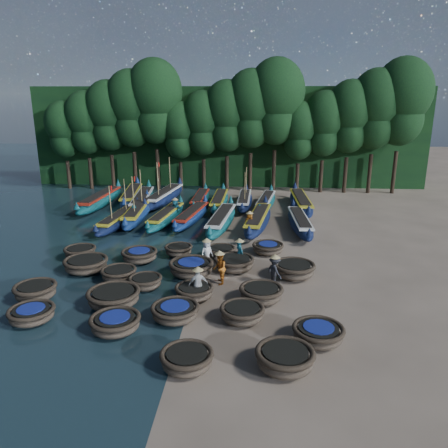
# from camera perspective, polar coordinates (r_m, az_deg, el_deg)

# --- Properties ---
(ground) EXTENTS (120.00, 120.00, 0.00)m
(ground) POSITION_cam_1_polar(r_m,az_deg,el_deg) (24.59, -2.87, -5.57)
(ground) COLOR gray
(ground) RESTS_ON ground
(foliage_wall) EXTENTS (40.00, 3.00, 10.00)m
(foliage_wall) POSITION_cam_1_polar(r_m,az_deg,el_deg) (46.37, 0.55, 11.35)
(foliage_wall) COLOR black
(foliage_wall) RESTS_ON ground
(coracle_3) EXTENTS (2.13, 2.13, 0.71)m
(coracle_3) POSITION_cam_1_polar(r_m,az_deg,el_deg) (15.98, -4.87, -17.21)
(coracle_3) COLOR brown
(coracle_3) RESTS_ON ground
(coracle_4) EXTENTS (2.31, 2.31, 0.80)m
(coracle_4) POSITION_cam_1_polar(r_m,az_deg,el_deg) (16.02, 7.97, -17.01)
(coracle_4) COLOR brown
(coracle_4) RESTS_ON ground
(coracle_5) EXTENTS (2.02, 2.02, 0.66)m
(coracle_5) POSITION_cam_1_polar(r_m,az_deg,el_deg) (20.47, -23.83, -10.70)
(coracle_5) COLOR brown
(coracle_5) RESTS_ON ground
(coracle_6) EXTENTS (2.39, 2.39, 0.72)m
(coracle_6) POSITION_cam_1_polar(r_m,az_deg,el_deg) (18.57, -14.01, -12.45)
(coracle_6) COLOR brown
(coracle_6) RESTS_ON ground
(coracle_7) EXTENTS (2.13, 2.13, 0.69)m
(coracle_7) POSITION_cam_1_polar(r_m,az_deg,el_deg) (19.03, -6.39, -11.30)
(coracle_7) COLOR brown
(coracle_7) RESTS_ON ground
(coracle_8) EXTENTS (2.26, 2.26, 0.71)m
(coracle_8) POSITION_cam_1_polar(r_m,az_deg,el_deg) (18.81, 2.39, -11.54)
(coracle_8) COLOR brown
(coracle_8) RESTS_ON ground
(coracle_9) EXTENTS (2.32, 2.32, 0.70)m
(coracle_9) POSITION_cam_1_polar(r_m,az_deg,el_deg) (17.76, 12.21, -13.79)
(coracle_9) COLOR brown
(coracle_9) RESTS_ON ground
(coracle_10) EXTENTS (2.00, 2.00, 0.78)m
(coracle_10) POSITION_cam_1_polar(r_m,az_deg,el_deg) (22.41, -23.41, -8.05)
(coracle_10) COLOR brown
(coracle_10) RESTS_ON ground
(coracle_11) EXTENTS (2.98, 2.98, 0.79)m
(coracle_11) POSITION_cam_1_polar(r_m,az_deg,el_deg) (20.67, -14.22, -9.22)
(coracle_11) COLOR brown
(coracle_11) RESTS_ON ground
(coracle_12) EXTENTS (1.69, 1.69, 0.65)m
(coracle_12) POSITION_cam_1_polar(r_m,az_deg,el_deg) (22.08, -10.22, -7.45)
(coracle_12) COLOR brown
(coracle_12) RESTS_ON ground
(coracle_13) EXTENTS (2.09, 2.09, 0.70)m
(coracle_13) POSITION_cam_1_polar(r_m,az_deg,el_deg) (20.70, -3.90, -8.82)
(coracle_13) COLOR brown
(coracle_13) RESTS_ON ground
(coracle_14) EXTENTS (2.53, 2.53, 0.76)m
(coracle_14) POSITION_cam_1_polar(r_m,az_deg,el_deg) (20.51, 4.88, -9.01)
(coracle_14) COLOR brown
(coracle_14) RESTS_ON ground
(coracle_15) EXTENTS (2.80, 2.80, 0.78)m
(coracle_15) POSITION_cam_1_polar(r_m,az_deg,el_deg) (24.83, -17.58, -5.04)
(coracle_15) COLOR brown
(coracle_15) RESTS_ON ground
(coracle_16) EXTENTS (1.85, 1.85, 0.67)m
(coracle_16) POSITION_cam_1_polar(r_m,az_deg,el_deg) (23.28, -13.57, -6.33)
(coracle_16) COLOR brown
(coracle_16) RESTS_ON ground
(coracle_17) EXTENTS (2.39, 2.39, 0.82)m
(coracle_17) POSITION_cam_1_polar(r_m,az_deg,el_deg) (23.24, -4.29, -5.69)
(coracle_17) COLOR brown
(coracle_17) RESTS_ON ground
(coracle_18) EXTENTS (2.59, 2.59, 0.76)m
(coracle_18) POSITION_cam_1_polar(r_m,az_deg,el_deg) (23.86, 1.36, -5.14)
(coracle_18) COLOR brown
(coracle_18) RESTS_ON ground
(coracle_19) EXTENTS (2.23, 2.23, 0.81)m
(coracle_19) POSITION_cam_1_polar(r_m,az_deg,el_deg) (23.24, 9.15, -5.88)
(coracle_19) COLOR brown
(coracle_19) RESTS_ON ground
(coracle_20) EXTENTS (2.15, 2.15, 0.71)m
(coracle_20) POSITION_cam_1_polar(r_m,az_deg,el_deg) (26.91, -18.28, -3.50)
(coracle_20) COLOR brown
(coracle_20) RESTS_ON ground
(coracle_21) EXTENTS (2.08, 2.08, 0.72)m
(coracle_21) POSITION_cam_1_polar(r_m,az_deg,el_deg) (25.52, -10.99, -4.02)
(coracle_21) COLOR brown
(coracle_21) RESTS_ON ground
(coracle_22) EXTENTS (1.81, 1.81, 0.67)m
(coracle_22) POSITION_cam_1_polar(r_m,az_deg,el_deg) (26.08, -5.95, -3.40)
(coracle_22) COLOR brown
(coracle_22) RESTS_ON ground
(coracle_23) EXTENTS (1.88, 1.88, 0.67)m
(coracle_23) POSITION_cam_1_polar(r_m,az_deg,el_deg) (25.68, -0.41, -3.64)
(coracle_23) COLOR brown
(coracle_23) RESTS_ON ground
(coracle_24) EXTENTS (2.02, 2.02, 0.65)m
(coracle_24) POSITION_cam_1_polar(r_m,az_deg,el_deg) (26.46, 5.76, -3.12)
(coracle_24) COLOR brown
(coracle_24) RESTS_ON ground
(long_boat_2) EXTENTS (2.17, 7.75, 3.31)m
(long_boat_2) POSITION_cam_1_polar(r_m,az_deg,el_deg) (32.61, -13.54, 0.59)
(long_boat_2) COLOR #10143E
(long_boat_2) RESTS_ON ground
(long_boat_3) EXTENTS (2.01, 8.67, 3.69)m
(long_boat_3) POSITION_cam_1_polar(r_m,az_deg,el_deg) (33.92, -11.22, 1.47)
(long_boat_3) COLOR navy
(long_boat_3) RESTS_ON ground
(long_boat_4) EXTENTS (2.36, 7.64, 1.36)m
(long_boat_4) POSITION_cam_1_polar(r_m,az_deg,el_deg) (32.73, -7.59, 0.96)
(long_boat_4) COLOR #0E4B53
(long_boat_4) RESTS_ON ground
(long_boat_5) EXTENTS (2.61, 7.65, 1.36)m
(long_boat_5) POSITION_cam_1_polar(r_m,az_deg,el_deg) (32.75, -4.25, 1.08)
(long_boat_5) COLOR navy
(long_boat_5) RESTS_ON ground
(long_boat_6) EXTENTS (2.40, 8.51, 1.51)m
(long_boat_6) POSITION_cam_1_polar(r_m,az_deg,el_deg) (31.32, -0.35, 0.50)
(long_boat_6) COLOR #0E4B53
(long_boat_6) RESTS_ON ground
(long_boat_7) EXTENTS (2.72, 8.50, 1.51)m
(long_boat_7) POSITION_cam_1_polar(r_m,az_deg,el_deg) (31.47, 4.47, 0.53)
(long_boat_7) COLOR #10143E
(long_boat_7) RESTS_ON ground
(long_boat_8) EXTENTS (1.79, 7.94, 1.40)m
(long_boat_8) POSITION_cam_1_polar(r_m,az_deg,el_deg) (31.36, 9.89, 0.19)
(long_boat_8) COLOR #10143E
(long_boat_8) RESTS_ON ground
(long_boat_9) EXTENTS (2.13, 9.14, 1.61)m
(long_boat_9) POSITION_cam_1_polar(r_m,az_deg,el_deg) (38.64, -15.87, 3.04)
(long_boat_9) COLOR #0E4B53
(long_boat_9) RESTS_ON ground
(long_boat_10) EXTENTS (2.72, 8.89, 1.58)m
(long_boat_10) POSITION_cam_1_polar(r_m,az_deg,el_deg) (39.56, -11.97, 3.61)
(long_boat_10) COLOR navy
(long_boat_10) RESTS_ON ground
(long_boat_11) EXTENTS (2.54, 9.10, 1.61)m
(long_boat_11) POSITION_cam_1_polar(r_m,az_deg,el_deg) (37.66, -10.60, 3.05)
(long_boat_11) COLOR #0E4B53
(long_boat_11) RESTS_ON ground
(long_boat_12) EXTENTS (2.92, 9.10, 3.90)m
(long_boat_12) POSITION_cam_1_polar(r_m,az_deg,el_deg) (38.71, -7.80, 3.56)
(long_boat_12) COLOR #10143E
(long_boat_12) RESTS_ON ground
(long_boat_13) EXTENTS (1.45, 7.35, 1.29)m
(long_boat_13) POSITION_cam_1_polar(r_m,az_deg,el_deg) (37.93, -3.14, 3.22)
(long_boat_13) COLOR #0E4B53
(long_boat_13) RESTS_ON ground
(long_boat_14) EXTENTS (1.56, 7.93, 1.40)m
(long_boat_14) POSITION_cam_1_polar(r_m,az_deg,el_deg) (37.17, -0.63, 3.03)
(long_boat_14) COLOR #0E4B53
(long_boat_14) RESTS_ON ground
(long_boat_15) EXTENTS (1.51, 7.59, 3.22)m
(long_boat_15) POSITION_cam_1_polar(r_m,az_deg,el_deg) (37.42, 2.68, 3.08)
(long_boat_15) COLOR #10143E
(long_boat_15) RESTS_ON ground
(long_boat_16) EXTENTS (2.48, 7.52, 1.34)m
(long_boat_16) POSITION_cam_1_polar(r_m,az_deg,el_deg) (37.11, 5.48, 2.90)
(long_boat_16) COLOR #0E4B53
(long_boat_16) RESTS_ON ground
(long_boat_17) EXTENTS (1.86, 8.85, 1.56)m
(long_boat_17) POSITION_cam_1_polar(r_m,az_deg,el_deg) (36.97, 10.00, 2.80)
(long_boat_17) COLOR #10143E
(long_boat_17) RESTS_ON ground
(fisherman_0) EXTENTS (0.88, 0.86, 1.73)m
(fisherman_0) POSITION_cam_1_polar(r_m,az_deg,el_deg) (24.39, -2.27, -3.65)
(fisherman_0) COLOR silver
(fisherman_0) RESTS_ON ground
(fisherman_1) EXTENTS (0.61, 0.65, 1.70)m
(fisherman_1) POSITION_cam_1_polar(r_m,az_deg,el_deg) (24.43, 2.03, -3.51)
(fisherman_1) COLOR #185668
(fisherman_1) RESTS_ON ground
(fisherman_2) EXTENTS (0.70, 0.87, 1.88)m
(fisherman_2) POSITION_cam_1_polar(r_m,az_deg,el_deg) (22.09, -0.59, -5.69)
(fisherman_2) COLOR #AE5B17
(fisherman_2) RESTS_ON ground
(fisherman_3) EXTENTS (1.05, 1.17, 1.77)m
(fisherman_3) POSITION_cam_1_polar(r_m,az_deg,el_deg) (22.08, 6.63, -6.00)
(fisherman_3) COLOR black
(fisherman_3) RESTS_ON ground
(fisherman_4) EXTENTS (0.97, 0.64, 1.74)m
(fisherman_4) POSITION_cam_1_polar(r_m,az_deg,el_deg) (20.56, -3.40, -7.64)
(fisherman_4) COLOR silver
(fisherman_4) RESTS_ON ground
(fisherman_5) EXTENTS (1.53, 1.10, 1.79)m
(fisherman_5) POSITION_cam_1_polar(r_m,az_deg,el_deg) (33.71, -6.38, 2.03)
(fisherman_5) COLOR #185668
(fisherman_5) RESTS_ON ground
(fisherman_6) EXTENTS (0.86, 0.69, 1.74)m
(fisherman_6) POSITION_cam_1_polar(r_m,az_deg,el_deg) (29.95, 3.35, 0.24)
(fisherman_6) COLOR #AE5B17
(fisherman_6) RESTS_ON ground
(tree_0) EXTENTS (3.68, 3.68, 8.68)m
(tree_0) POSITION_cam_1_polar(r_m,az_deg,el_deg) (46.68, -20.18, 11.59)
(tree_0) COLOR black
(tree_0) RESTS_ON ground
(tree_1) EXTENTS (4.09, 4.09, 9.65)m
(tree_1) POSITION_cam_1_polar(r_m,az_deg,el_deg) (45.76, -17.57, 12.60)
(tree_1) COLOR black
(tree_1) RESTS_ON ground
(tree_2) EXTENTS (4.51, 4.51, 10.63)m
(tree_2) POSITION_cam_1_polar(r_m,az_deg,el_deg) (44.95, -14.84, 13.62)
(tree_2) COLOR black
(tree_2) RESTS_ON ground
(tree_3) EXTENTS (4.92, 4.92, 11.60)m
(tree_3) POSITION_cam_1_polar(r_m,az_deg,el_deg) (44.25, -11.99, 14.64)
(tree_3) COLOR black
(tree_3) RESTS_ON ground
(tree_4) EXTENTS (5.34, 5.34, 12.58)m
(tree_4) POSITION_cam_1_polar(r_m,az_deg,el_deg) (43.67, -9.03, 15.66)
(tree_4) COLOR black
(tree_4) RESTS_ON ground
(tree_5) EXTENTS (3.68, 3.68, 8.68)m
(tree_5) POSITION_cam_1_polar(r_m,az_deg,el_deg) (43.34, -5.83, 12.19)
(tree_5) COLOR black
(tree_5) RESTS_ON ground
(tree_6) EXTENTS (4.09, 4.09, 9.65)m
(tree_6) POSITION_cam_1_polar(r_m,az_deg,el_deg) (42.97, -2.75, 13.12)
(tree_6) COLOR black
(tree_6) RESTS_ON ground
(tree_7) EXTENTS (4.51, 4.51, 10.63)m
(tree_7) POSITION_cam_1_polar(r_m,az_deg,el_deg) (42.72, 0.40, 14.02)
(tree_7) COLOR black
(tree_7) RESTS_ON ground
(tree_8) EXTENTS (4.92, 4.92, 11.60)m
(tree_8) POSITION_cam_1_polar(r_m,az_deg,el_deg) (42.61, 3.59, 14.89)
(tree_8) COLOR black
(tree_8) RESTS_ON ground
(tree_9) EXTENTS (5.34, 5.34, 12.58)m
(tree_9) POSITION_cam_1_polar(r_m,az_deg,el_deg) (42.63, 6.82, 15.72)
(tree_9) COLOR black
(tree_9) RESTS_ON ground
(tree_10) EXTENTS (3.68, 3.68, 8.68)m
(tree_10) POSITION_cam_1_polar(r_m,az_deg,el_deg) (42.92, 9.83, 11.99)
(tree_10) COLOR black
(tree_10) RESTS_ON ground
(tree_11) EXTENTS (4.09, 4.09, 9.65)m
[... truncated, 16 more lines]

